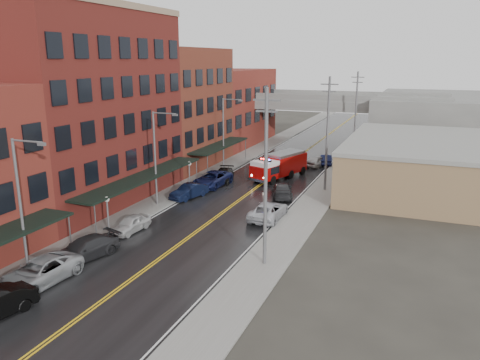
% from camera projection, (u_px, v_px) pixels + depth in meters
% --- Properties ---
extents(road, '(11.00, 160.00, 0.02)m').
position_uv_depth(road, '(245.00, 196.00, 48.11)').
color(road, black).
rests_on(road, ground).
extents(sidewalk_left, '(3.00, 160.00, 0.15)m').
position_uv_depth(sidewalk_left, '(182.00, 188.00, 50.70)').
color(sidewalk_left, slate).
rests_on(sidewalk_left, ground).
extents(sidewalk_right, '(3.00, 160.00, 0.15)m').
position_uv_depth(sidewalk_right, '(315.00, 203.00, 45.48)').
color(sidewalk_right, slate).
rests_on(sidewalk_right, ground).
extents(curb_left, '(0.30, 160.00, 0.15)m').
position_uv_depth(curb_left, '(196.00, 190.00, 50.11)').
color(curb_left, gray).
rests_on(curb_left, ground).
extents(curb_right, '(0.30, 160.00, 0.15)m').
position_uv_depth(curb_right, '(299.00, 201.00, 46.07)').
color(curb_right, gray).
rests_on(curb_right, ground).
extents(brick_building_b, '(9.00, 20.00, 18.00)m').
position_uv_depth(brick_building_b, '(88.00, 110.00, 44.31)').
color(brick_building_b, maroon).
rests_on(brick_building_b, ground).
extents(brick_building_c, '(9.00, 15.00, 15.00)m').
position_uv_depth(brick_building_c, '(179.00, 108.00, 60.42)').
color(brick_building_c, maroon).
rests_on(brick_building_c, ground).
extents(brick_building_far, '(9.00, 20.00, 12.00)m').
position_uv_depth(brick_building_far, '(231.00, 107.00, 76.53)').
color(brick_building_far, maroon).
rests_on(brick_building_far, ground).
extents(tan_building, '(14.00, 22.00, 5.00)m').
position_uv_depth(tan_building, '(416.00, 165.00, 50.75)').
color(tan_building, '#92734E').
rests_on(tan_building, ground).
extents(right_far_block, '(18.00, 30.00, 8.00)m').
position_uv_depth(right_far_block, '(435.00, 120.00, 76.63)').
color(right_far_block, slate).
rests_on(right_far_block, ground).
extents(awning_1, '(2.60, 18.00, 3.09)m').
position_uv_depth(awning_1, '(144.00, 177.00, 43.74)').
color(awning_1, black).
rests_on(awning_1, ground).
extents(awning_2, '(2.60, 13.00, 3.09)m').
position_uv_depth(awning_2, '(220.00, 146.00, 59.48)').
color(awning_2, black).
rests_on(awning_2, ground).
extents(globe_lamp_1, '(0.44, 0.44, 3.12)m').
position_uv_depth(globe_lamp_1, '(107.00, 206.00, 37.23)').
color(globe_lamp_1, '#59595B').
rests_on(globe_lamp_1, ground).
extents(globe_lamp_2, '(0.44, 0.44, 3.12)m').
position_uv_depth(globe_lamp_2, '(189.00, 169.00, 49.82)').
color(globe_lamp_2, '#59595B').
rests_on(globe_lamp_2, ground).
extents(street_lamp_0, '(2.64, 0.22, 9.00)m').
position_uv_depth(street_lamp_0, '(22.00, 199.00, 29.36)').
color(street_lamp_0, '#59595B').
rests_on(street_lamp_0, ground).
extents(street_lamp_1, '(2.64, 0.22, 9.00)m').
position_uv_depth(street_lamp_1, '(157.00, 153.00, 43.75)').
color(street_lamp_1, '#59595B').
rests_on(street_lamp_1, ground).
extents(street_lamp_2, '(2.64, 0.22, 9.00)m').
position_uv_depth(street_lamp_2, '(225.00, 129.00, 58.14)').
color(street_lamp_2, '#59595B').
rests_on(street_lamp_2, ground).
extents(utility_pole_0, '(1.80, 0.24, 12.00)m').
position_uv_depth(utility_pole_0, '(266.00, 176.00, 30.46)').
color(utility_pole_0, '#59595B').
rests_on(utility_pole_0, ground).
extents(utility_pole_1, '(1.80, 0.24, 12.00)m').
position_uv_depth(utility_pole_1, '(327.00, 132.00, 48.44)').
color(utility_pole_1, '#59595B').
rests_on(utility_pole_1, ground).
extents(utility_pole_2, '(1.80, 0.24, 12.00)m').
position_uv_depth(utility_pole_2, '(356.00, 112.00, 66.43)').
color(utility_pole_2, '#59595B').
rests_on(utility_pole_2, ground).
extents(overpass, '(40.00, 10.00, 7.50)m').
position_uv_depth(overpass, '(317.00, 108.00, 75.38)').
color(overpass, slate).
rests_on(overpass, ground).
extents(fire_truck, '(5.16, 8.45, 2.94)m').
position_uv_depth(fire_truck, '(279.00, 165.00, 54.89)').
color(fire_truck, '#8F0806').
rests_on(fire_truck, ground).
extents(parked_car_left_2, '(3.00, 5.86, 1.58)m').
position_uv_depth(parked_car_left_2, '(39.00, 272.00, 29.15)').
color(parked_car_left_2, '#989CA0').
rests_on(parked_car_left_2, ground).
extents(parked_car_left_3, '(3.44, 5.51, 1.49)m').
position_uv_depth(parked_car_left_3, '(85.00, 249.00, 32.92)').
color(parked_car_left_3, '#27272A').
rests_on(parked_car_left_3, ground).
extents(parked_car_left_4, '(1.87, 4.01, 1.33)m').
position_uv_depth(parked_car_left_4, '(131.00, 224.00, 38.08)').
color(parked_car_left_4, '#B9B9B9').
rests_on(parked_car_left_4, ground).
extents(parked_car_left_5, '(2.63, 4.65, 1.45)m').
position_uv_depth(parked_car_left_5, '(189.00, 191.00, 47.20)').
color(parked_car_left_5, black).
rests_on(parked_car_left_5, ground).
extents(parked_car_left_6, '(3.04, 5.97, 1.62)m').
position_uv_depth(parked_car_left_6, '(212.00, 179.00, 51.62)').
color(parked_car_left_6, '#111842').
rests_on(parked_car_left_6, ground).
extents(parked_car_left_7, '(2.98, 5.11, 1.39)m').
position_uv_depth(parked_car_left_7, '(223.00, 175.00, 53.87)').
color(parked_car_left_7, black).
rests_on(parked_car_left_7, ground).
extents(parked_car_right_0, '(2.51, 5.39, 1.49)m').
position_uv_depth(parked_car_right_0, '(268.00, 211.00, 41.10)').
color(parked_car_right_0, '#B3B5BC').
rests_on(parked_car_right_0, ground).
extents(parked_car_right_1, '(3.48, 5.32, 1.43)m').
position_uv_depth(parked_car_right_1, '(282.00, 190.00, 47.63)').
color(parked_car_right_1, '#28292B').
rests_on(parked_car_right_1, ground).
extents(parked_car_right_2, '(2.85, 4.63, 1.47)m').
position_uv_depth(parked_car_right_2, '(317.00, 161.00, 61.10)').
color(parked_car_right_2, '#B8B8B8').
rests_on(parked_car_right_2, ground).
extents(parked_car_right_3, '(2.28, 4.39, 1.38)m').
position_uv_depth(parked_car_right_3, '(326.00, 159.00, 62.26)').
color(parked_car_right_3, '#0E1333').
rests_on(parked_car_right_3, ground).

